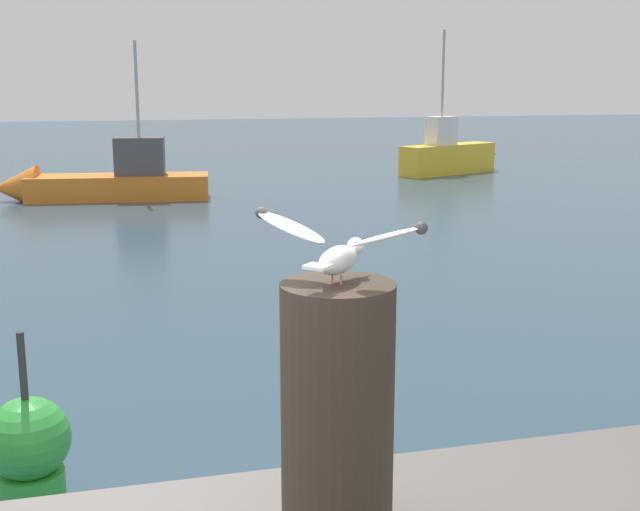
% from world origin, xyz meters
% --- Properties ---
extents(mooring_post, '(0.42, 0.42, 0.98)m').
position_xyz_m(mooring_post, '(1.03, -0.59, 1.73)').
color(mooring_post, '#382D23').
rests_on(mooring_post, harbor_quay).
extents(seagull, '(0.55, 0.54, 0.25)m').
position_xyz_m(seagull, '(1.03, -0.59, 2.35)').
color(seagull, tan).
rests_on(seagull, mooring_post).
extents(boat_yellow, '(4.07, 2.34, 4.42)m').
position_xyz_m(boat_yellow, '(10.99, 21.06, 0.60)').
color(boat_yellow, yellow).
rests_on(boat_yellow, ground_plane).
extents(boat_orange, '(5.37, 1.83, 4.08)m').
position_xyz_m(boat_orange, '(0.08, 17.81, 0.44)').
color(boat_orange, orange).
rests_on(boat_orange, ground_plane).
extents(channel_buoy, '(0.56, 0.56, 1.33)m').
position_xyz_m(channel_buoy, '(-0.33, 2.12, 0.48)').
color(channel_buoy, green).
rests_on(channel_buoy, ground_plane).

